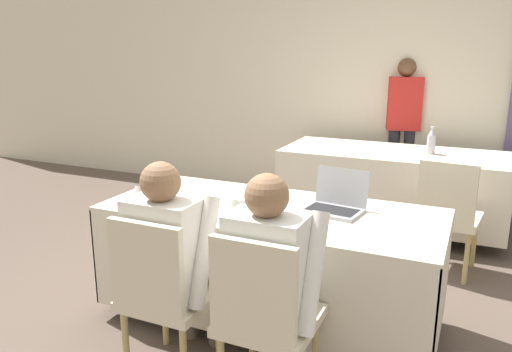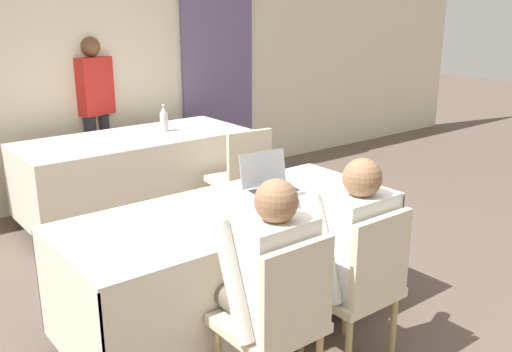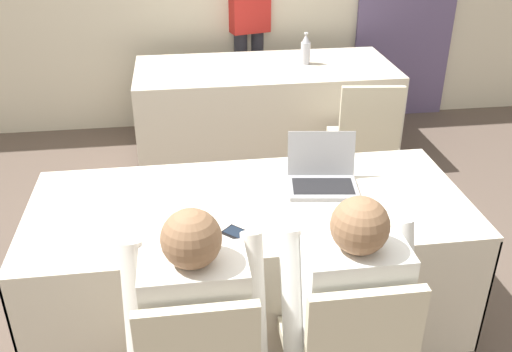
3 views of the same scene
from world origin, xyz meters
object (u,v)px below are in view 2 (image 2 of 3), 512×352
chair_far_spare (242,175)px  person_white_shirt (347,248)px  chair_near_right (360,282)px  chair_near_left (279,317)px  person_checkered_shirt (265,278)px  water_bottle (164,119)px  laptop (271,185)px  cell_phone (249,224)px  person_red_shirt (95,108)px

chair_far_spare → person_white_shirt: person_white_shirt is taller
chair_near_right → chair_near_left: bearing=0.0°
chair_near_left → person_checkered_shirt: bearing=-90.0°
chair_far_spare → water_bottle: bearing=-68.3°
laptop → chair_near_left: bearing=-119.5°
chair_far_spare → person_checkered_shirt: bearing=63.0°
cell_phone → chair_far_spare: bearing=8.6°
cell_phone → chair_near_left: size_ratio=0.16×
chair_near_right → chair_far_spare: bearing=-109.1°
chair_near_right → person_red_shirt: bearing=-91.2°
cell_phone → water_bottle: water_bottle is taller
cell_phone → person_white_shirt: person_white_shirt is taller
water_bottle → person_red_shirt: (-0.36, 0.71, 0.05)m
chair_near_right → person_checkered_shirt: (-0.56, 0.10, 0.16)m
chair_near_right → cell_phone: bearing=-53.1°
laptop → chair_near_right: 0.91m
person_white_shirt → person_red_shirt: size_ratio=0.73×
chair_near_right → person_red_shirt: person_red_shirt is taller
water_bottle → person_checkered_shirt: 2.89m
chair_near_left → person_red_shirt: size_ratio=0.57×
laptop → chair_near_right: (-0.09, -0.85, -0.30)m
cell_phone → water_bottle: size_ratio=0.57×
person_red_shirt → chair_far_spare: bearing=-84.8°
chair_near_right → person_checkered_shirt: person_checkered_shirt is taller
person_checkered_shirt → person_white_shirt: (0.56, 0.00, 0.00)m
water_bottle → chair_near_left: water_bottle is taller
chair_far_spare → chair_near_right: bearing=77.8°
chair_far_spare → cell_phone: bearing=61.4°
water_bottle → chair_near_left: 3.00m
chair_near_left → chair_far_spare: 2.28m
chair_near_left → chair_near_right: same height
laptop → water_bottle: size_ratio=1.46×
chair_far_spare → person_white_shirt: 1.95m
chair_near_left → person_red_shirt: person_red_shirt is taller
chair_far_spare → person_red_shirt: person_red_shirt is taller
laptop → chair_near_left: (-0.65, -0.85, -0.30)m
chair_near_left → person_checkered_shirt: person_checkered_shirt is taller
chair_near_right → person_white_shirt: (0.00, 0.10, 0.16)m
chair_near_right → person_white_shirt: person_white_shirt is taller
person_red_shirt → person_checkered_shirt: bearing=-115.6°
person_checkered_shirt → cell_phone: bearing=-117.2°
chair_near_right → person_red_shirt: 3.55m
chair_near_left → cell_phone: bearing=-112.0°
chair_near_left → person_white_shirt: person_white_shirt is taller
chair_near_right → person_red_shirt: (0.07, 3.52, 0.41)m
person_white_shirt → person_red_shirt: bearing=-91.2°
water_bottle → person_white_shirt: 2.75m
chair_near_left → person_checkered_shirt: 0.19m
cell_phone → chair_far_spare: chair_far_spare is taller
person_red_shirt → laptop: bearing=-104.8°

